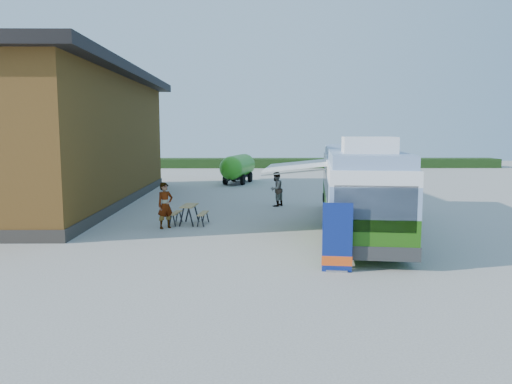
{
  "coord_description": "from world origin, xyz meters",
  "views": [
    {
      "loc": [
        0.29,
        -17.93,
        4.09
      ],
      "look_at": [
        0.56,
        3.9,
        1.4
      ],
      "focal_mm": 35.0,
      "sensor_mm": 36.0,
      "label": 1
    }
  ],
  "objects_px": {
    "picnic_table": "(189,210)",
    "slurry_tanker": "(238,167)",
    "person_a": "(165,205)",
    "person_b": "(276,189)",
    "banner": "(337,244)",
    "bus": "(358,185)"
  },
  "relations": [
    {
      "from": "picnic_table",
      "to": "slurry_tanker",
      "type": "height_order",
      "value": "slurry_tanker"
    },
    {
      "from": "person_a",
      "to": "person_b",
      "type": "relative_size",
      "value": 1.04
    },
    {
      "from": "person_a",
      "to": "person_b",
      "type": "distance_m",
      "value": 7.89
    },
    {
      "from": "picnic_table",
      "to": "person_a",
      "type": "relative_size",
      "value": 0.85
    },
    {
      "from": "banner",
      "to": "picnic_table",
      "type": "bearing_deg",
      "value": 132.29
    },
    {
      "from": "person_a",
      "to": "slurry_tanker",
      "type": "xyz_separation_m",
      "value": [
        2.63,
        18.24,
        0.3
      ]
    },
    {
      "from": "picnic_table",
      "to": "person_b",
      "type": "xyz_separation_m",
      "value": [
        4.08,
        5.26,
        0.3
      ]
    },
    {
      "from": "picnic_table",
      "to": "person_a",
      "type": "xyz_separation_m",
      "value": [
        -0.9,
        -0.86,
        0.33
      ]
    },
    {
      "from": "bus",
      "to": "person_b",
      "type": "relative_size",
      "value": 6.87
    },
    {
      "from": "bus",
      "to": "person_a",
      "type": "relative_size",
      "value": 6.63
    },
    {
      "from": "bus",
      "to": "person_a",
      "type": "bearing_deg",
      "value": -175.37
    },
    {
      "from": "bus",
      "to": "person_a",
      "type": "height_order",
      "value": "bus"
    },
    {
      "from": "banner",
      "to": "picnic_table",
      "type": "distance_m",
      "value": 9.12
    },
    {
      "from": "picnic_table",
      "to": "slurry_tanker",
      "type": "relative_size",
      "value": 0.28
    },
    {
      "from": "bus",
      "to": "banner",
      "type": "relative_size",
      "value": 6.34
    },
    {
      "from": "banner",
      "to": "person_b",
      "type": "bearing_deg",
      "value": 102.55
    },
    {
      "from": "banner",
      "to": "bus",
      "type": "bearing_deg",
      "value": 80.5
    },
    {
      "from": "person_b",
      "to": "slurry_tanker",
      "type": "relative_size",
      "value": 0.32
    },
    {
      "from": "bus",
      "to": "person_b",
      "type": "distance_m",
      "value": 7.26
    },
    {
      "from": "person_b",
      "to": "banner",
      "type": "bearing_deg",
      "value": 40.68
    },
    {
      "from": "picnic_table",
      "to": "person_b",
      "type": "relative_size",
      "value": 0.88
    },
    {
      "from": "picnic_table",
      "to": "person_b",
      "type": "distance_m",
      "value": 6.66
    }
  ]
}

